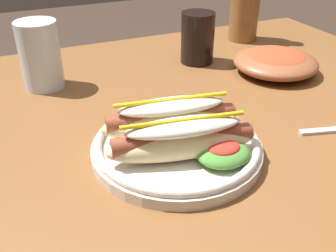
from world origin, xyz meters
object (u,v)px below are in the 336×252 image
hot_dog_plate (179,139)px  water_cup (40,55)px  soda_cup (198,38)px  glass_bottle (245,2)px  side_bowl (276,61)px

hot_dog_plate → water_cup: bearing=113.3°
soda_cup → water_cup: (-0.33, 0.00, 0.01)m
soda_cup → water_cup: 0.33m
water_cup → glass_bottle: bearing=9.7°
hot_dog_plate → glass_bottle: 0.55m
hot_dog_plate → soda_cup: 0.37m
hot_dog_plate → glass_bottle: size_ratio=0.98×
glass_bottle → side_bowl: bearing=-105.7°
hot_dog_plate → water_cup: (-0.14, 0.31, 0.04)m
glass_bottle → hot_dog_plate: bearing=-132.8°
hot_dog_plate → side_bowl: bearing=31.3°
water_cup → side_bowl: bearing=-15.5°
hot_dog_plate → water_cup: size_ratio=1.90×
hot_dog_plate → side_bowl: (0.31, 0.19, -0.00)m
hot_dog_plate → side_bowl: hot_dog_plate is taller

